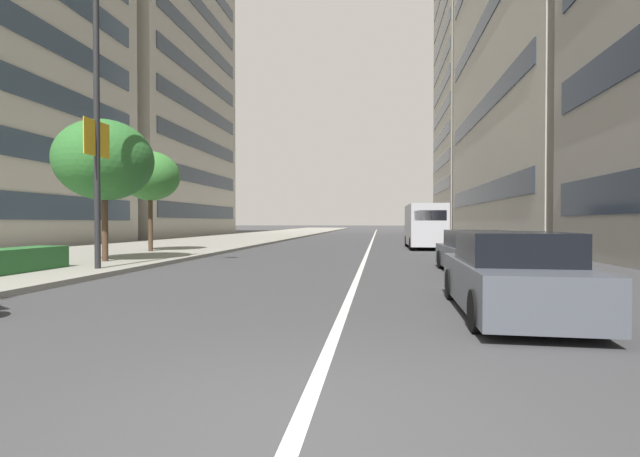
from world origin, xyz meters
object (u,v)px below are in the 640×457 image
Objects in this scene: car_mid_block_traffic at (476,254)px; street_lamp_with_banners at (104,102)px; street_tree_near_plaza_corner at (150,176)px; car_lead_in_lane at (511,276)px; street_tree_by_lamp_post at (104,160)px; delivery_van_ahead at (425,225)px.

car_mid_block_traffic is 0.49× the size of street_lamp_with_banners.
street_lamp_with_banners reaches higher than street_tree_near_plaza_corner.
car_mid_block_traffic is at bearing -5.14° from car_lead_in_lane.
car_lead_in_lane is 18.81m from street_tree_near_plaza_corner.
street_tree_near_plaza_corner is at bearing 12.38° from street_tree_by_lamp_post.
street_tree_by_lamp_post is (2.40, 1.59, -1.43)m from street_lamp_with_banners.
street_tree_near_plaza_corner is at bearing 48.04° from car_lead_in_lane.
delivery_van_ahead is 1.11× the size of street_tree_by_lamp_post.
street_tree_by_lamp_post is at bearing 33.58° from street_lamp_with_banners.
car_lead_in_lane is at bearing -120.46° from street_tree_by_lamp_post.
street_lamp_with_banners reaches higher than street_tree_by_lamp_post.
car_lead_in_lane is at bearing 178.31° from delivery_van_ahead.
street_tree_near_plaza_corner is at bearing 64.09° from car_mid_block_traffic.
car_mid_block_traffic is (6.26, -0.72, -0.04)m from car_lead_in_lane.
car_lead_in_lane is 6.31m from car_mid_block_traffic.
street_tree_by_lamp_post is at bearing 133.73° from delivery_van_ahead.
delivery_van_ahead is (13.25, 0.26, 0.78)m from car_mid_block_traffic.
street_lamp_with_banners is 1.79× the size of street_tree_near_plaza_corner.
street_tree_by_lamp_post is (-12.31, 12.72, 2.45)m from delivery_van_ahead.
car_lead_in_lane is 0.98× the size of car_mid_block_traffic.
street_tree_by_lamp_post is 1.05× the size of street_tree_near_plaza_corner.
street_tree_near_plaza_corner is (12.74, 13.47, 3.20)m from car_lead_in_lane.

